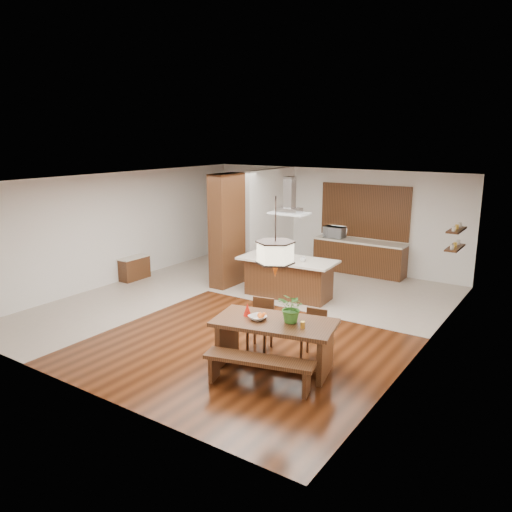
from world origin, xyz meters
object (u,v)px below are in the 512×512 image
Objects in this scene: dining_table at (275,333)px; island_cup at (303,259)px; range_hood at (290,196)px; hallway_console at (134,268)px; dining_bench at (259,372)px; fruit_bowl at (258,318)px; pendant_lantern at (275,237)px; foliage_plant at (292,308)px; dining_chair_left at (260,325)px; kitchen_island at (288,277)px; microwave at (334,232)px; dining_chair_right at (313,335)px.

island_cup is at bearing 111.11° from dining_table.
range_hood is at bearing 116.81° from dining_table.
dining_bench is at bearing -26.91° from hallway_console.
island_cup is at bearing -9.62° from range_hood.
pendant_lantern is at bearing 22.39° from fruit_bowl.
hallway_console is at bearing 159.76° from foliage_plant.
kitchen_island is at bearing 99.77° from dining_chair_left.
hallway_console is 0.94× the size of dining_chair_left.
island_cup is (-1.45, 4.05, 0.77)m from dining_bench.
kitchen_island is 1.97m from range_hood.
dining_table is at bearing -63.19° from range_hood.
pendant_lantern is (5.96, -2.40, 1.93)m from hallway_console.
dining_table is 0.80m from dining_chair_left.
pendant_lantern is at bearing -49.13° from dining_chair_left.
hallway_console is 5.67m from dining_chair_left.
dining_bench is 2.13m from pendant_lantern.
hallway_console is 6.68m from foliage_plant.
hallway_console is 4.35m from kitchen_island.
microwave is (-1.93, 6.39, -1.13)m from pendant_lantern.
fruit_bowl is at bearing -74.61° from microwave.
hallway_console is 6.43m from dining_table.
dining_bench is 1.44m from dining_chair_left.
fruit_bowl is 0.12× the size of kitchen_island.
fruit_bowl is 3.83m from kitchen_island.
dining_chair_right is at bearing -14.98° from hallway_console.
island_cup is at bearing 111.11° from pendant_lantern.
foliage_plant is at bearing 19.93° from pendant_lantern.
pendant_lantern is (0.62, -0.49, 1.78)m from dining_chair_left.
fruit_bowl reaches higher than dining_chair_right.
microwave is at bearing 106.38° from dining_bench.
microwave is (-2.29, 5.68, 0.68)m from dining_chair_right.
kitchen_island is (-1.88, 4.12, 0.25)m from dining_bench.
pendant_lantern reaches higher than fruit_bowl.
foliage_plant is (0.27, 0.10, 0.47)m from dining_table.
hallway_console is at bearing 158.09° from dining_table.
dining_table is (5.96, -2.40, 0.30)m from hallway_console.
dining_chair_right is 1.71× the size of foliage_plant.
microwave is at bearing 44.76° from hallway_console.
dining_table is 2.42× the size of range_hood.
kitchen_island is at bearing 112.51° from fruit_bowl.
hallway_console is at bearing 156.23° from fruit_bowl.
dining_table reaches higher than dining_bench.
kitchen_island is at bearing 114.56° from dining_bench.
dining_bench is 0.72× the size of kitchen_island.
dining_chair_right is 0.90m from foliage_plant.
dining_table is at bearing -72.16° from microwave.
island_cup reaches higher than dining_chair_left.
microwave reaches higher than dining_table.
foliage_plant reaches higher than island_cup.
dining_chair_right reaches higher than dining_table.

